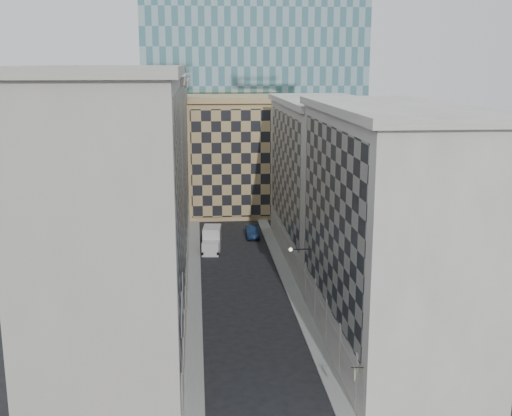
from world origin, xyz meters
TOP-DOWN VIEW (x-y plane):
  - sidewalk_west at (-5.25, 30.00)m, footprint 1.50×100.00m
  - sidewalk_east at (5.25, 30.00)m, footprint 1.50×100.00m
  - bldg_left_a at (-10.88, 11.00)m, footprint 10.80×22.80m
  - bldg_left_b at (-10.88, 33.00)m, footprint 10.80×22.80m
  - bldg_left_c at (-10.88, 55.00)m, footprint 10.80×22.80m
  - bldg_right_a at (10.88, 15.00)m, footprint 10.80×26.80m
  - bldg_right_b at (10.89, 42.00)m, footprint 10.80×28.80m
  - tan_block at (2.00, 67.90)m, footprint 16.80×14.80m
  - church_tower at (0.00, 82.00)m, footprint 7.20×7.20m
  - flagpoles_left at (-5.90, 6.00)m, footprint 0.10×6.33m
  - bracket_lamp at (4.38, 24.00)m, footprint 1.98×0.36m
  - box_truck at (-2.97, 45.36)m, footprint 2.76×5.67m
  - dark_car at (2.84, 51.33)m, footprint 1.73×4.83m
  - shop_sign at (5.42, 3.00)m, footprint 0.83×0.72m

SIDE VIEW (x-z plane):
  - sidewalk_west at x=-5.25m, z-range 0.00..0.15m
  - sidewalk_east at x=5.25m, z-range 0.00..0.15m
  - dark_car at x=2.84m, z-range 0.00..1.59m
  - box_truck at x=-2.97m, z-range -0.19..2.81m
  - shop_sign at x=5.42m, z-range 3.43..4.24m
  - bracket_lamp at x=4.38m, z-range 6.02..6.38m
  - flagpoles_left at x=-5.90m, z-range 6.83..9.17m
  - tan_block at x=2.00m, z-range 0.04..18.84m
  - bldg_right_b at x=10.89m, z-range 0.00..19.70m
  - bldg_right_a at x=10.88m, z-range -0.03..20.67m
  - bldg_left_c at x=-10.88m, z-range -0.02..21.68m
  - bldg_left_b at x=-10.88m, z-range -0.03..22.67m
  - bldg_left_a at x=-10.88m, z-range -0.03..23.67m
  - church_tower at x=0.00m, z-range 1.20..52.70m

